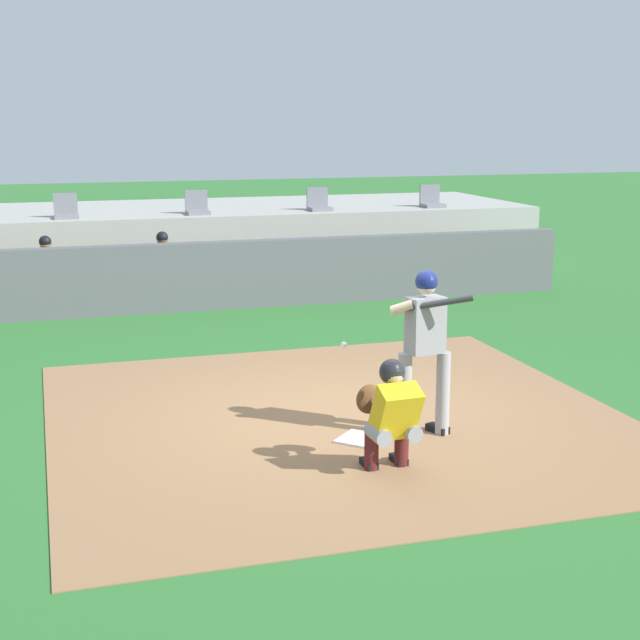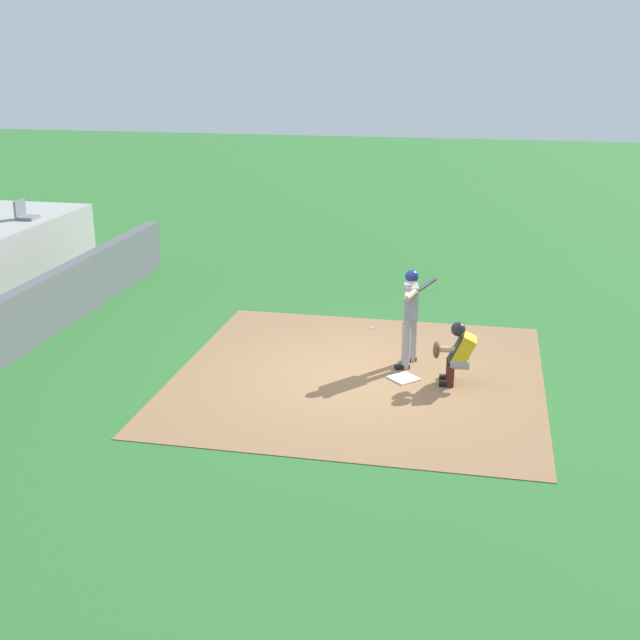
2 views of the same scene
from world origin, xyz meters
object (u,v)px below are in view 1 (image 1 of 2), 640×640
catcher_crouched (390,411)px  dugout_player_2 (164,266)px  stadium_seat_1 (66,211)px  batter_at_plate (424,342)px  stadium_seat_4 (432,201)px  home_plate (361,439)px  stadium_seat_3 (319,204)px  stadium_seat_2 (197,207)px  dugout_player_1 (47,272)px

catcher_crouched → dugout_player_2: dugout_player_2 is taller
stadium_seat_1 → batter_at_plate: bearing=-72.1°
catcher_crouched → stadium_seat_4: (5.22, 11.07, 0.93)m
catcher_crouched → stadium_seat_1: size_ratio=3.81×
dugout_player_2 → stadium_seat_1: bearing=128.6°
home_plate → stadium_seat_3: stadium_seat_3 is taller
home_plate → stadium_seat_1: bearing=104.3°
home_plate → batter_at_plate: 1.23m
batter_at_plate → stadium_seat_1: size_ratio=3.76×
catcher_crouched → stadium_seat_2: (0.02, 11.07, 0.93)m
dugout_player_2 → stadium_seat_1: stadium_seat_1 is taller
batter_at_plate → stadium_seat_2: stadium_seat_2 is taller
home_plate → batter_at_plate: batter_at_plate is taller
stadium_seat_1 → stadium_seat_3: 5.20m
stadium_seat_3 → stadium_seat_4: 2.60m
home_plate → batter_at_plate: bearing=-1.3°
home_plate → catcher_crouched: size_ratio=0.24×
dugout_player_2 → stadium_seat_3: (3.58, 2.03, 0.86)m
dugout_player_2 → stadium_seat_3: size_ratio=2.71×
dugout_player_2 → stadium_seat_2: 2.42m
batter_at_plate → home_plate: bearing=178.7°
home_plate → catcher_crouched: (-0.02, -0.89, 0.59)m
stadium_seat_3 → dugout_player_1: bearing=-160.2°
home_plate → catcher_crouched: catcher_crouched is taller
stadium_seat_2 → stadium_seat_4: size_ratio=1.00×
catcher_crouched → dugout_player_2: (-0.96, 9.03, 0.06)m
dugout_player_2 → catcher_crouched: bearing=-83.9°
stadium_seat_4 → stadium_seat_3: bearing=180.0°
batter_at_plate → stadium_seat_4: bearing=66.1°
batter_at_plate → stadium_seat_1: stadium_seat_1 is taller
home_plate → dugout_player_2: size_ratio=0.34×
stadium_seat_2 → stadium_seat_1: bearing=180.0°
stadium_seat_3 → stadium_seat_4: same height
dugout_player_1 → stadium_seat_1: bearing=77.8°
catcher_crouched → stadium_seat_2: size_ratio=3.81×
home_plate → stadium_seat_1: (-2.60, 10.18, 1.51)m
stadium_seat_3 → catcher_crouched: bearing=-103.3°
stadium_seat_3 → stadium_seat_4: bearing=0.0°
catcher_crouched → stadium_seat_4: bearing=64.8°
batter_at_plate → stadium_seat_3: (1.91, 10.19, 0.50)m
dugout_player_1 → stadium_seat_1: size_ratio=2.71×
home_plate → dugout_player_2: dugout_player_2 is taller
dugout_player_2 → stadium_seat_1: size_ratio=2.71×
home_plate → catcher_crouched: bearing=-91.2°
stadium_seat_4 → home_plate: bearing=-117.1°
dugout_player_2 → stadium_seat_3: bearing=29.6°
dugout_player_1 → stadium_seat_1: stadium_seat_1 is taller
batter_at_plate → stadium_seat_4: (4.51, 10.19, 0.50)m
home_plate → dugout_player_1: size_ratio=0.34×
dugout_player_2 → stadium_seat_2: bearing=64.3°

